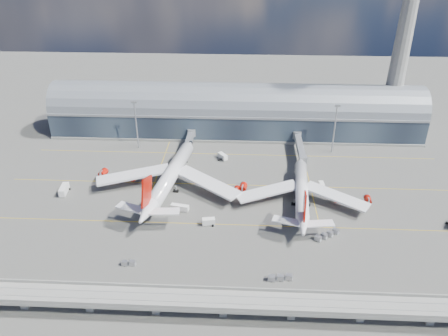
{
  "coord_description": "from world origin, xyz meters",
  "views": [
    {
      "loc": [
        4.85,
        -147.46,
        100.9
      ],
      "look_at": [
        -3.01,
        10.0,
        14.0
      ],
      "focal_mm": 35.0,
      "sensor_mm": 36.0,
      "label": 1
    }
  ],
  "objects_px": {
    "airliner_left": "(169,177)",
    "cargo_train_0": "(129,263)",
    "service_truck_1": "(209,222)",
    "service_truck_4": "(321,185)",
    "floodlight_mast_left": "(136,124)",
    "cargo_train_1": "(280,278)",
    "service_truck_0": "(64,190)",
    "service_truck_2": "(180,208)",
    "control_tower": "(404,38)",
    "cargo_train_2": "(327,235)",
    "floodlight_mast_right": "(335,128)",
    "airliner_right": "(302,193)",
    "service_truck_5": "(223,156)"
  },
  "relations": [
    {
      "from": "airliner_left",
      "to": "cargo_train_0",
      "type": "bearing_deg",
      "value": -88.74
    },
    {
      "from": "airliner_left",
      "to": "floodlight_mast_right",
      "type": "bearing_deg",
      "value": 36.11
    },
    {
      "from": "floodlight_mast_left",
      "to": "service_truck_5",
      "type": "bearing_deg",
      "value": -13.05
    },
    {
      "from": "airliner_right",
      "to": "service_truck_1",
      "type": "distance_m",
      "value": 41.2
    },
    {
      "from": "control_tower",
      "to": "service_truck_4",
      "type": "relative_size",
      "value": 22.82
    },
    {
      "from": "control_tower",
      "to": "service_truck_1",
      "type": "distance_m",
      "value": 141.03
    },
    {
      "from": "floodlight_mast_left",
      "to": "cargo_train_0",
      "type": "xyz_separation_m",
      "value": [
        16.71,
        -89.86,
        -12.76
      ]
    },
    {
      "from": "airliner_right",
      "to": "service_truck_5",
      "type": "relative_size",
      "value": 9.94
    },
    {
      "from": "cargo_train_0",
      "to": "cargo_train_2",
      "type": "relative_size",
      "value": 0.49
    },
    {
      "from": "control_tower",
      "to": "cargo_train_1",
      "type": "height_order",
      "value": "control_tower"
    },
    {
      "from": "airliner_right",
      "to": "cargo_train_0",
      "type": "bearing_deg",
      "value": -141.33
    },
    {
      "from": "service_truck_0",
      "to": "service_truck_2",
      "type": "bearing_deg",
      "value": -17.53
    },
    {
      "from": "service_truck_0",
      "to": "service_truck_5",
      "type": "relative_size",
      "value": 1.37
    },
    {
      "from": "control_tower",
      "to": "cargo_train_2",
      "type": "relative_size",
      "value": 10.0
    },
    {
      "from": "cargo_train_0",
      "to": "cargo_train_2",
      "type": "bearing_deg",
      "value": -71.12
    },
    {
      "from": "service_truck_0",
      "to": "cargo_train_0",
      "type": "xyz_separation_m",
      "value": [
        38.98,
        -44.2,
        -0.85
      ]
    },
    {
      "from": "service_truck_4",
      "to": "cargo_train_0",
      "type": "relative_size",
      "value": 0.9
    },
    {
      "from": "service_truck_1",
      "to": "airliner_left",
      "type": "bearing_deg",
      "value": 28.3
    },
    {
      "from": "service_truck_2",
      "to": "cargo_train_2",
      "type": "relative_size",
      "value": 0.74
    },
    {
      "from": "service_truck_1",
      "to": "service_truck_4",
      "type": "xyz_separation_m",
      "value": [
        47.59,
        29.73,
        -0.14
      ]
    },
    {
      "from": "control_tower",
      "to": "service_truck_1",
      "type": "bearing_deg",
      "value": -134.86
    },
    {
      "from": "service_truck_4",
      "to": "service_truck_5",
      "type": "distance_m",
      "value": 51.71
    },
    {
      "from": "cargo_train_0",
      "to": "service_truck_5",
      "type": "bearing_deg",
      "value": -15.68
    },
    {
      "from": "control_tower",
      "to": "service_truck_1",
      "type": "relative_size",
      "value": 20.0
    },
    {
      "from": "floodlight_mast_left",
      "to": "cargo_train_1",
      "type": "distance_m",
      "value": 117.02
    },
    {
      "from": "service_truck_1",
      "to": "service_truck_2",
      "type": "distance_m",
      "value": 15.41
    },
    {
      "from": "floodlight_mast_left",
      "to": "cargo_train_0",
      "type": "distance_m",
      "value": 92.28
    },
    {
      "from": "floodlight_mast_left",
      "to": "cargo_train_1",
      "type": "relative_size",
      "value": 3.0
    },
    {
      "from": "service_truck_0",
      "to": "cargo_train_2",
      "type": "bearing_deg",
      "value": -18.86
    },
    {
      "from": "service_truck_2",
      "to": "cargo_train_1",
      "type": "xyz_separation_m",
      "value": [
        38.27,
        -38.14,
        -0.41
      ]
    },
    {
      "from": "floodlight_mast_right",
      "to": "cargo_train_1",
      "type": "bearing_deg",
      "value": -108.79
    },
    {
      "from": "service_truck_1",
      "to": "control_tower",
      "type": "bearing_deg",
      "value": -53.64
    },
    {
      "from": "service_truck_2",
      "to": "airliner_right",
      "type": "bearing_deg",
      "value": -69.47
    },
    {
      "from": "floodlight_mast_left",
      "to": "service_truck_4",
      "type": "relative_size",
      "value": 5.69
    },
    {
      "from": "airliner_left",
      "to": "service_truck_2",
      "type": "xyz_separation_m",
      "value": [
        6.56,
        -16.11,
        -4.79
      ]
    },
    {
      "from": "control_tower",
      "to": "service_truck_2",
      "type": "height_order",
      "value": "control_tower"
    },
    {
      "from": "floodlight_mast_left",
      "to": "cargo_train_1",
      "type": "xyz_separation_m",
      "value": [
        67.85,
        -94.51,
        -12.65
      ]
    },
    {
      "from": "floodlight_mast_right",
      "to": "cargo_train_0",
      "type": "xyz_separation_m",
      "value": [
        -83.29,
        -89.86,
        -12.76
      ]
    },
    {
      "from": "floodlight_mast_right",
      "to": "cargo_train_1",
      "type": "xyz_separation_m",
      "value": [
        -32.15,
        -94.51,
        -12.65
      ]
    },
    {
      "from": "service_truck_1",
      "to": "cargo_train_0",
      "type": "xyz_separation_m",
      "value": [
        -25.34,
        -24.43,
        -0.55
      ]
    },
    {
      "from": "service_truck_0",
      "to": "service_truck_4",
      "type": "height_order",
      "value": "service_truck_0"
    },
    {
      "from": "cargo_train_0",
      "to": "cargo_train_1",
      "type": "distance_m",
      "value": 51.35
    },
    {
      "from": "service_truck_0",
      "to": "service_truck_4",
      "type": "bearing_deg",
      "value": -0.76
    },
    {
      "from": "cargo_train_0",
      "to": "service_truck_4",
      "type": "bearing_deg",
      "value": -49.77
    },
    {
      "from": "service_truck_0",
      "to": "service_truck_1",
      "type": "relative_size",
      "value": 1.6
    },
    {
      "from": "service_truck_1",
      "to": "floodlight_mast_left",
      "type": "bearing_deg",
      "value": 23.94
    },
    {
      "from": "control_tower",
      "to": "service_truck_0",
      "type": "distance_m",
      "value": 180.7
    },
    {
      "from": "floodlight_mast_left",
      "to": "service_truck_4",
      "type": "xyz_separation_m",
      "value": [
        89.64,
        -35.69,
        -12.35
      ]
    },
    {
      "from": "service_truck_1",
      "to": "cargo_train_1",
      "type": "xyz_separation_m",
      "value": [
        25.8,
        -29.08,
        -0.44
      ]
    },
    {
      "from": "floodlight_mast_left",
      "to": "service_truck_1",
      "type": "distance_m",
      "value": 78.72
    }
  ]
}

